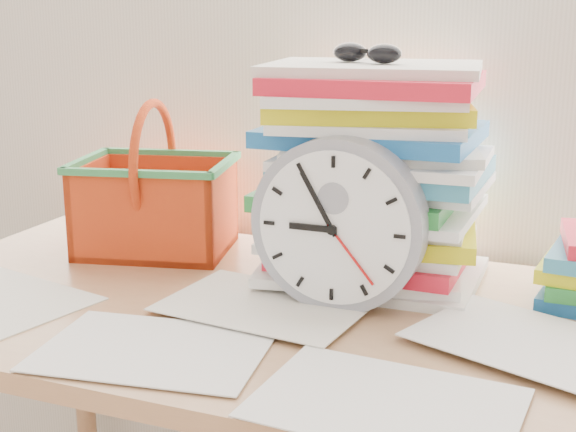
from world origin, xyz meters
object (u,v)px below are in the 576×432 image
at_px(desk, 303,354).
at_px(clock, 339,224).
at_px(basket, 155,178).
at_px(paper_stack, 374,174).

distance_m(desk, clock, 0.22).
bearing_deg(desk, basket, 153.19).
distance_m(desk, paper_stack, 0.32).
xyz_separation_m(paper_stack, basket, (-0.43, 0.01, -0.04)).
height_order(desk, basket, basket).
bearing_deg(clock, desk, -151.88).
bearing_deg(basket, clock, -34.02).
relative_size(desk, basket, 4.98).
xyz_separation_m(desk, paper_stack, (0.06, 0.18, 0.26)).
bearing_deg(desk, paper_stack, 72.37).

